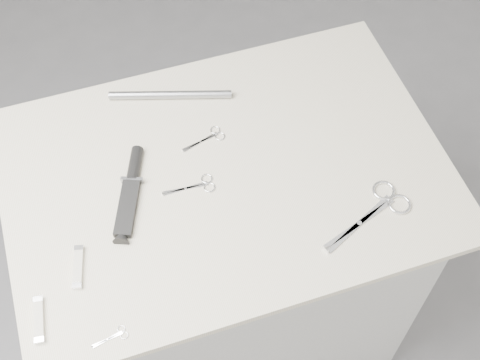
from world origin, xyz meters
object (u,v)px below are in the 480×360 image
object	(u,v)px
embroidery_scissors_b	(210,137)
pocket_knife_b	(78,267)
embroidery_scissors_a	(198,186)
metal_rail	(170,95)
large_shears	(380,206)
plinth	(229,265)
sheathed_knife	(131,188)
pocket_knife_a	(39,320)
tiny_scissors	(114,336)

from	to	relation	value
embroidery_scissors_b	pocket_knife_b	world-z (taller)	pocket_knife_b
embroidery_scissors_a	metal_rail	world-z (taller)	metal_rail
large_shears	embroidery_scissors_b	bearing A→B (deg)	112.93
large_shears	embroidery_scissors_a	xyz separation A→B (m)	(-0.36, 0.18, -0.00)
plinth	embroidery_scissors_b	size ratio (longest dim) A/B	8.36
large_shears	embroidery_scissors_a	distance (m)	0.40
large_shears	sheathed_knife	world-z (taller)	sheathed_knife
plinth	sheathed_knife	xyz separation A→B (m)	(-0.21, 0.02, 0.48)
pocket_knife_a	large_shears	bearing A→B (deg)	-80.66
pocket_knife_a	metal_rail	size ratio (longest dim) A/B	0.33
pocket_knife_a	embroidery_scissors_b	bearing A→B (deg)	-46.71
plinth	pocket_knife_a	bearing A→B (deg)	-153.95
plinth	pocket_knife_b	xyz separation A→B (m)	(-0.36, -0.13, 0.48)
large_shears	pocket_knife_a	world-z (taller)	pocket_knife_a
large_shears	pocket_knife_b	world-z (taller)	pocket_knife_b
plinth	embroidery_scissors_a	xyz separation A→B (m)	(-0.07, -0.02, 0.47)
tiny_scissors	metal_rail	bearing A→B (deg)	54.93
plinth	large_shears	distance (m)	0.59
pocket_knife_b	metal_rail	bearing A→B (deg)	-24.45
tiny_scissors	sheathed_knife	bearing A→B (deg)	61.55
pocket_knife_b	embroidery_scissors_a	bearing A→B (deg)	-54.69
embroidery_scissors_a	plinth	bearing A→B (deg)	15.57
sheathed_knife	pocket_knife_a	size ratio (longest dim) A/B	2.28
plinth	sheathed_knife	bearing A→B (deg)	174.48
embroidery_scissors_a	pocket_knife_b	distance (m)	0.31
large_shears	pocket_knife_a	bearing A→B (deg)	160.19
pocket_knife_a	pocket_knife_b	size ratio (longest dim) A/B	1.00
embroidery_scissors_a	sheathed_knife	xyz separation A→B (m)	(-0.14, 0.04, 0.01)
large_shears	embroidery_scissors_a	bearing A→B (deg)	131.80
pocket_knife_b	tiny_scissors	bearing A→B (deg)	-153.56
plinth	embroidery_scissors_a	distance (m)	0.48
tiny_scissors	pocket_knife_b	world-z (taller)	pocket_knife_b
plinth	metal_rail	xyz separation A→B (m)	(-0.06, 0.25, 0.48)
embroidery_scissors_a	pocket_knife_b	xyz separation A→B (m)	(-0.29, -0.12, 0.00)
tiny_scissors	pocket_knife_a	size ratio (longest dim) A/B	0.73
pocket_knife_a	metal_rail	world-z (taller)	metal_rail
metal_rail	embroidery_scissors_b	bearing A→B (deg)	-69.82
sheathed_knife	metal_rail	size ratio (longest dim) A/B	0.76
embroidery_scissors_a	metal_rail	size ratio (longest dim) A/B	0.39
pocket_knife_a	pocket_knife_b	bearing A→B (deg)	-39.50
embroidery_scissors_a	pocket_knife_a	distance (m)	0.44
large_shears	pocket_knife_b	bearing A→B (deg)	152.71
embroidery_scissors_b	metal_rail	bearing A→B (deg)	95.73
pocket_knife_a	metal_rail	xyz separation A→B (m)	(0.40, 0.48, 0.00)
embroidery_scissors_b	tiny_scissors	world-z (taller)	same
plinth	tiny_scissors	distance (m)	0.65
tiny_scissors	pocket_knife_b	size ratio (longest dim) A/B	0.74
embroidery_scissors_a	tiny_scissors	xyz separation A→B (m)	(-0.25, -0.28, -0.00)
plinth	sheathed_knife	world-z (taller)	sheathed_knife
large_shears	embroidery_scissors_b	world-z (taller)	large_shears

